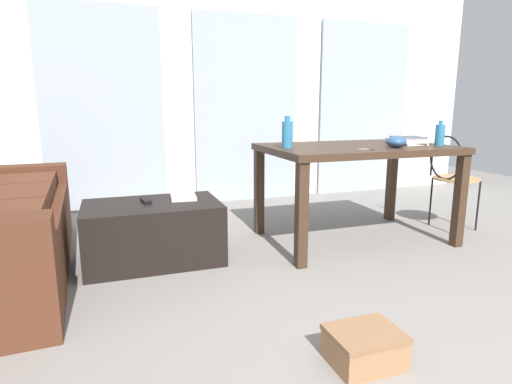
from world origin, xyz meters
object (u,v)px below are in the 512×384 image
coffee_table (153,232)px  bowl (396,142)px  bottle_near (440,135)px  bottle_far (287,134)px  wire_chair (451,171)px  scissors (369,149)px  book_stack (407,141)px  craft_table (356,157)px  shoebox (364,347)px  magazine (183,196)px  tv_remote_primary (146,201)px

coffee_table → bowl: size_ratio=6.16×
bowl → bottle_near: bearing=3.6°
bottle_near → bottle_far: size_ratio=0.83×
wire_chair → bottle_near: bottle_near is taller
bottle_near → bottle_far: (-1.19, 0.20, 0.02)m
bottle_near → scissors: (-0.70, -0.10, -0.08)m
bottle_near → book_stack: bearing=135.2°
craft_table → book_stack: bearing=-6.0°
wire_chair → bowl: (-0.76, -0.23, 0.29)m
craft_table → bowl: bowl is taller
craft_table → bowl: size_ratio=9.62×
scissors → shoebox: size_ratio=0.37×
bottle_far → book_stack: size_ratio=0.69×
shoebox → wire_chair: bearing=39.0°
book_stack → scissors: bearing=-153.6°
wire_chair → book_stack: 0.58m
wire_chair → magazine: size_ratio=3.32×
magazine → shoebox: magazine is taller
craft_table → tv_remote_primary: 1.62m
wire_chair → bowl: size_ratio=5.54×
bowl → shoebox: bearing=-130.3°
book_stack → scissors: size_ratio=3.01×
craft_table → bowl: 0.33m
wire_chair → scissors: bearing=-163.8°
magazine → shoebox: size_ratio=0.83×
coffee_table → scissors: 1.60m
bottle_far → book_stack: bottle_far is taller
coffee_table → shoebox: (0.70, -1.51, -0.13)m
bottle_far → book_stack: (1.02, -0.04, -0.07)m
bottle_far → bowl: size_ratio=1.56×
bottle_near → scissors: bearing=-172.0°
book_stack → magazine: size_ratio=1.35×
coffee_table → wire_chair: 2.52m
coffee_table → bottle_far: bearing=-3.1°
scissors → tv_remote_primary: 1.58m
coffee_table → magazine: magazine is taller
tv_remote_primary → shoebox: size_ratio=0.48×
wire_chair → scissors: wire_chair is taller
book_stack → bottle_far: bearing=178.0°
wire_chair → magazine: wire_chair is taller
craft_table → bottle_near: bottle_near is taller
craft_table → bowl: bearing=-53.2°
coffee_table → bowl: bowl is taller
craft_table → tv_remote_primary: craft_table is taller
wire_chair → shoebox: 2.36m
craft_table → wire_chair: (0.94, -0.01, -0.16)m
tv_remote_primary → magazine: size_ratio=0.58×
scissors → coffee_table: bearing=166.4°
book_stack → magazine: (-1.76, 0.18, -0.37)m
coffee_table → wire_chair: bearing=-1.1°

